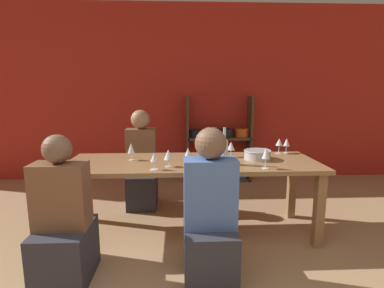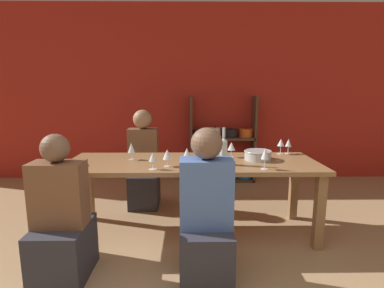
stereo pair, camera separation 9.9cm
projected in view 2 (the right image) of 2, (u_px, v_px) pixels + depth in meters
name	position (u px, v px, depth m)	size (l,w,h in m)	color
wall_back_red	(184.00, 94.00, 4.69)	(8.80, 0.06, 2.70)	red
shelf_unit	(222.00, 150.00, 4.66)	(1.01, 0.30, 1.31)	#4C3828
dining_table	(192.00, 170.00, 2.89)	(2.40, 0.81, 0.73)	olive
mixing_bowl	(258.00, 155.00, 2.93)	(0.27, 0.27, 0.09)	#B7BABC
wine_bottle_green	(224.00, 150.00, 2.73)	(0.07, 0.07, 0.34)	#B2C6C1
wine_glass_white_a	(281.00, 143.00, 3.18)	(0.07, 0.07, 0.17)	white
wine_glass_empty_a	(131.00, 148.00, 2.92)	(0.07, 0.07, 0.17)	white
wine_glass_white_b	(288.00, 143.00, 3.20)	(0.07, 0.07, 0.16)	white
wine_glass_red_a	(187.00, 154.00, 2.66)	(0.08, 0.08, 0.17)	white
wine_glass_white_c	(212.00, 146.00, 3.02)	(0.07, 0.07, 0.16)	white
wine_glass_red_b	(265.00, 154.00, 2.56)	(0.07, 0.07, 0.19)	white
wine_glass_empty_b	(231.00, 146.00, 3.02)	(0.08, 0.08, 0.16)	white
wine_glass_white_d	(167.00, 155.00, 2.66)	(0.08, 0.08, 0.16)	white
wine_glass_red_c	(153.00, 158.00, 2.56)	(0.07, 0.07, 0.15)	white
cell_phone	(81.00, 167.00, 2.64)	(0.09, 0.16, 0.01)	black
person_near_a	(206.00, 225.00, 2.21)	(0.38, 0.47, 1.15)	#2D2D38
person_far_a	(144.00, 170.00, 3.63)	(0.35, 0.43, 1.18)	#2D2D38
person_near_b	(62.00, 227.00, 2.23)	(0.38, 0.47, 1.10)	#2D2D38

